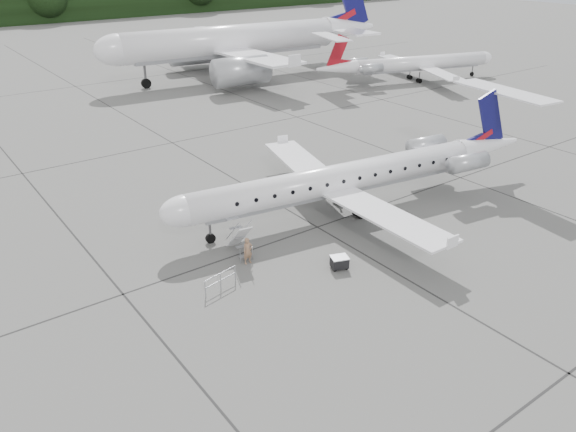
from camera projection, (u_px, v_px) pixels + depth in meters
ground at (424, 234)px, 37.22m from camera, size 320.00×320.00×0.00m
main_regional_jet at (338, 165)px, 38.59m from camera, size 31.06×24.35×7.28m
airstair at (239, 238)px, 34.38m from camera, size 1.17×2.35×2.28m
passenger at (248, 251)px, 33.49m from camera, size 0.62×0.42×1.68m
safety_railing at (221, 281)px, 31.12m from camera, size 2.17×0.51×1.00m
baggage_cart at (339, 262)px, 33.14m from camera, size 1.17×1.06×0.83m
bg_narrowbody at (231, 25)px, 77.60m from camera, size 43.24×33.12×14.53m
bg_regional_right at (422, 56)px, 77.71m from camera, size 30.22×25.26×6.83m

